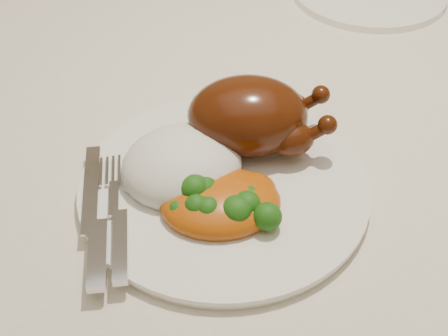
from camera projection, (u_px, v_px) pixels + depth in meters
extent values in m
cube|color=brown|center=(283.00, 97.00, 0.81)|extent=(1.60, 0.90, 0.04)
cube|color=beige|center=(284.00, 82.00, 0.79)|extent=(1.72, 1.02, 0.01)
cylinder|color=white|center=(224.00, 187.00, 0.64)|extent=(0.30, 0.30, 0.01)
ellipsoid|color=#4E1A08|center=(248.00, 116.00, 0.65)|extent=(0.14, 0.12, 0.08)
ellipsoid|color=#4E1A08|center=(240.00, 105.00, 0.64)|extent=(0.07, 0.06, 0.03)
ellipsoid|color=#4E1A08|center=(292.00, 139.00, 0.64)|extent=(0.05, 0.04, 0.04)
sphere|color=#4E1A08|center=(328.00, 125.00, 0.63)|extent=(0.02, 0.02, 0.02)
ellipsoid|color=#4E1A08|center=(287.00, 109.00, 0.68)|extent=(0.05, 0.04, 0.04)
sphere|color=#4E1A08|center=(321.00, 95.00, 0.67)|extent=(0.02, 0.02, 0.02)
sphere|color=#4E1A08|center=(208.00, 144.00, 0.64)|extent=(0.03, 0.03, 0.03)
sphere|color=#4E1A08|center=(208.00, 109.00, 0.68)|extent=(0.03, 0.03, 0.03)
ellipsoid|color=white|center=(182.00, 166.00, 0.63)|extent=(0.15, 0.14, 0.07)
ellipsoid|color=#C04F0C|center=(221.00, 203.00, 0.60)|extent=(0.13, 0.10, 0.04)
ellipsoid|color=#C04F0C|center=(250.00, 191.00, 0.61)|extent=(0.05, 0.05, 0.03)
ellipsoid|color=#103709|center=(196.00, 206.00, 0.58)|extent=(0.02, 0.02, 0.02)
ellipsoid|color=#103709|center=(179.00, 210.00, 0.59)|extent=(0.02, 0.02, 0.02)
ellipsoid|color=#103709|center=(202.00, 188.00, 0.60)|extent=(0.03, 0.03, 0.03)
ellipsoid|color=#103709|center=(213.00, 183.00, 0.61)|extent=(0.02, 0.02, 0.02)
ellipsoid|color=#103709|center=(182.00, 207.00, 0.59)|extent=(0.03, 0.03, 0.02)
ellipsoid|color=#103709|center=(247.00, 204.00, 0.59)|extent=(0.03, 0.03, 0.03)
ellipsoid|color=#103709|center=(267.00, 217.00, 0.58)|extent=(0.03, 0.03, 0.03)
ellipsoid|color=#103709|center=(208.00, 209.00, 0.58)|extent=(0.03, 0.03, 0.02)
ellipsoid|color=#103709|center=(237.00, 210.00, 0.58)|extent=(0.03, 0.03, 0.03)
ellipsoid|color=#103709|center=(249.00, 196.00, 0.60)|extent=(0.02, 0.02, 0.02)
ellipsoid|color=#103709|center=(204.00, 175.00, 0.61)|extent=(0.03, 0.03, 0.02)
ellipsoid|color=#103709|center=(194.00, 188.00, 0.60)|extent=(0.03, 0.03, 0.03)
cube|color=#BCBCC3|center=(91.00, 188.00, 0.62)|extent=(0.03, 0.13, 0.00)
cube|color=#BCBCC3|center=(98.00, 254.00, 0.56)|extent=(0.02, 0.08, 0.01)
cube|color=#BCBCC3|center=(120.00, 246.00, 0.56)|extent=(0.02, 0.08, 0.01)
cube|color=#BCBCC3|center=(112.00, 184.00, 0.63)|extent=(0.02, 0.09, 0.00)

